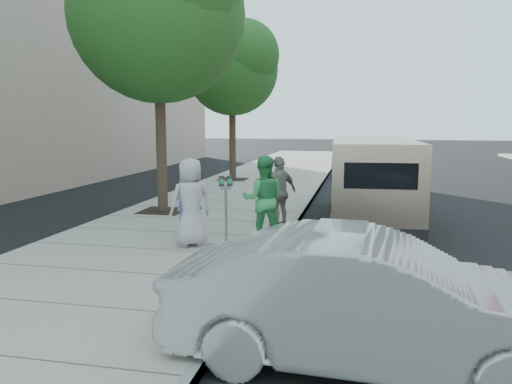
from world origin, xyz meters
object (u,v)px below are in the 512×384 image
parking_meter (226,194)px  person_officer (190,197)px  tree_far (233,65)px  person_green_shirt (263,199)px  person_gray_shirt (191,202)px  person_striped_polo (280,192)px  tree_near (159,8)px  van (371,179)px  sedan (372,302)px

parking_meter → person_officer: bearing=129.9°
tree_far → person_green_shirt: tree_far is taller
person_gray_shirt → parking_meter: bearing=178.0°
person_officer → person_striped_polo: person_striped_polo is taller
person_officer → person_gray_shirt: person_gray_shirt is taller
tree_far → person_officer: tree_far is taller
person_gray_shirt → person_striped_polo: (1.45, 2.06, -0.05)m
tree_near → parking_meter: size_ratio=5.51×
tree_near → parking_meter: (2.59, -3.01, -4.41)m
person_officer → person_green_shirt: person_green_shirt is taller
tree_far → person_gray_shirt: 11.89m
tree_near → van: 7.09m
parking_meter → sedan: parking_meter is taller
tree_near → sedan: tree_near is taller
tree_far → van: tree_far is taller
parking_meter → person_gray_shirt: person_gray_shirt is taller
tree_near → van: size_ratio=1.28×
tree_far → person_striped_polo: (3.45, -9.01, -3.90)m
parking_meter → person_officer: 1.20m
person_striped_polo → person_officer: bearing=-25.8°
sedan → person_officer: bearing=39.8°
van → sedan: bearing=-93.5°
tree_near → van: bearing=3.8°
tree_far → person_gray_shirt: bearing=-79.7°
sedan → person_gray_shirt: 5.31m
parking_meter → van: 4.48m
person_green_shirt → parking_meter: bearing=-1.3°
tree_near → person_gray_shirt: size_ratio=4.28×
van → person_officer: van is taller
tree_near → parking_meter: bearing=-49.2°
tree_far → person_gray_shirt: tree_far is taller
person_green_shirt → person_gray_shirt: bearing=12.5°
parking_meter → person_officer: (-1.01, 0.63, -0.19)m
person_striped_polo → person_gray_shirt: bearing=1.7°
tree_near → person_green_shirt: bearing=-40.5°
person_gray_shirt → person_striped_polo: bearing=-165.5°
van → sedan: 7.88m
tree_near → person_gray_shirt: (2.00, -3.47, -4.52)m
parking_meter → person_green_shirt: (0.76, 0.14, -0.10)m
person_officer → tree_near: bearing=96.0°
van → person_striped_polo: bearing=-142.5°
van → person_officer: bearing=-148.1°
tree_far → parking_meter: 11.54m
parking_meter → person_gray_shirt: size_ratio=0.78×
person_officer → person_gray_shirt: bearing=-96.9°
tree_near → parking_meter: tree_near is taller
tree_near → person_officer: (1.59, -2.38, -4.60)m
person_green_shirt → sedan: bearing=102.7°
tree_far → person_gray_shirt: size_ratio=3.69×
sedan → person_striped_polo: size_ratio=2.64×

